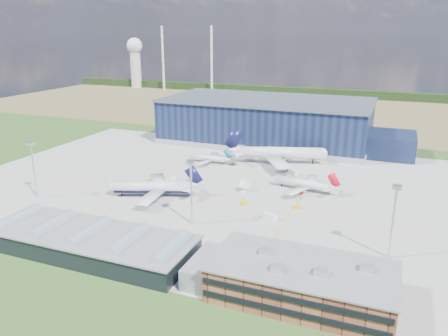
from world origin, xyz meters
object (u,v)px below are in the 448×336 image
light_mast_center (191,182)px  gse_van_c (270,217)px  gse_tug_b (297,207)px  airstair (245,187)px  airliner_widebody (280,147)px  gse_van_b (293,172)px  light_mast_east (394,210)px  car_a (384,287)px  gse_cart_b (173,178)px  light_mast_west (33,161)px  ops_building (302,281)px  gse_tug_a (244,203)px  car_b (126,230)px  gse_van_a (247,240)px  hangar (271,123)px  airliner_red (303,179)px  airliner_navy (151,181)px  airliner_regional (208,155)px

light_mast_center → gse_van_c: light_mast_center is taller
gse_tug_b → airstair: size_ratio=0.57×
airliner_widebody → gse_van_b: 20.21m
light_mast_center → light_mast_east: (65.00, 0.00, 0.00)m
airstair → car_a: size_ratio=1.34×
light_mast_center → gse_cart_b: bearing=126.1°
car_a → light_mast_west: bearing=72.0°
ops_building → gse_tug_b: (-13.71, 57.16, -4.14)m
ops_building → gse_tug_a: 63.53m
airstair → gse_van_c: bearing=-41.5°
car_b → gse_van_c: bearing=-64.6°
light_mast_east → gse_cart_b: light_mast_east is taller
gse_van_a → gse_van_b: 74.08m
airliner_widebody → gse_van_b: airliner_widebody is taller
gse_cart_b → airstair: bearing=-53.1°
airstair → car_b: 57.17m
gse_tug_a → light_mast_west: bearing=162.9°
ops_building → light_mast_center: 55.13m
gse_tug_b → airstair: airstair is taller
light_mast_east → gse_van_c: bearing=161.9°
gse_tug_a → gse_van_a: gse_van_a is taller
hangar → gse_van_c: size_ratio=27.69×
airliner_red → gse_van_c: bearing=92.5°
light_mast_east → gse_cart_b: bearing=157.0°
gse_van_a → gse_van_c: 20.18m
airliner_navy → gse_tug_b: bearing=167.9°
gse_van_c → car_b: gse_van_c is taller
airliner_navy → gse_tug_a: size_ratio=11.69×
gse_cart_b → gse_tug_a: bearing=-71.8°
light_mast_east → airliner_red: bearing=127.2°
gse_van_a → gse_cart_b: size_ratio=1.70×
gse_van_b → car_b: bearing=-167.4°
gse_cart_b → airstair: size_ratio=0.63×
airliner_red → airliner_widebody: 40.13m
light_mast_west → car_b: (51.90, -13.73, -14.86)m
gse_van_a → airstair: airstair is taller
light_mast_west → airliner_widebody: 115.09m
gse_van_c → airstair: airstair is taller
hangar → airstair: hangar is taller
light_mast_west → gse_tug_a: size_ratio=6.80×
airliner_regional → ops_building: bearing=124.1°
airliner_widebody → gse_tug_b: size_ratio=17.66×
airliner_regional → car_b: (6.64, -83.73, -3.46)m
airliner_regional → car_a: airliner_regional is taller
gse_tug_a → car_b: gse_tug_a is taller
airliner_red → airstair: size_ratio=5.72×
light_mast_east → gse_tug_a: size_ratio=6.80×
gse_van_b → gse_tug_a: bearing=-153.9°
airliner_navy → airliner_red: (55.81, 29.57, -1.50)m
light_mast_east → gse_van_b: (-44.61, 67.17, -14.21)m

